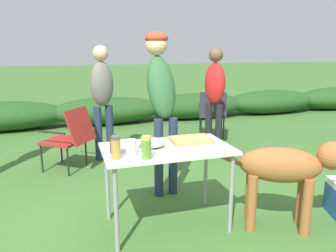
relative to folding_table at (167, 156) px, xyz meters
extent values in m
plane|color=#3D6B2D|center=(0.00, 0.00, -0.66)|extent=(60.00, 60.00, 0.00)
ellipsoid|color=#234C1E|center=(-2.00, 4.31, -0.38)|extent=(2.40, 0.90, 0.57)
ellipsoid|color=#234C1E|center=(0.00, 4.31, -0.38)|extent=(2.40, 0.90, 0.57)
ellipsoid|color=#234C1E|center=(2.00, 4.31, -0.38)|extent=(2.40, 0.90, 0.57)
ellipsoid|color=#234C1E|center=(4.00, 4.31, -0.38)|extent=(2.40, 0.90, 0.57)
ellipsoid|color=#234C1E|center=(6.00, 4.31, -0.38)|extent=(2.40, 0.90, 0.57)
cube|color=silver|center=(0.00, 0.00, 0.06)|extent=(1.10, 0.64, 0.02)
cylinder|color=gray|center=(-0.49, -0.27, -0.31)|extent=(0.04, 0.04, 0.71)
cylinder|color=gray|center=(0.49, -0.27, -0.31)|extent=(0.04, 0.04, 0.71)
cylinder|color=gray|center=(-0.49, 0.27, -0.31)|extent=(0.04, 0.04, 0.71)
cylinder|color=gray|center=(0.49, 0.27, -0.31)|extent=(0.04, 0.04, 0.71)
cube|color=#9E9EA3|center=(0.24, 0.04, 0.09)|extent=(0.40, 0.27, 0.02)
cube|color=tan|center=(0.24, 0.04, 0.11)|extent=(0.35, 0.23, 0.04)
cylinder|color=white|center=(-0.34, 0.07, 0.10)|extent=(0.23, 0.23, 0.05)
ellipsoid|color=#ADBC99|center=(-0.12, 0.04, 0.12)|extent=(0.22, 0.22, 0.08)
cylinder|color=white|center=(-0.34, -0.14, 0.14)|extent=(0.08, 0.08, 0.14)
cylinder|color=#562314|center=(-0.46, -0.02, 0.14)|extent=(0.07, 0.07, 0.14)
cone|color=black|center=(-0.46, -0.02, 0.23)|extent=(0.06, 0.06, 0.04)
cylinder|color=olive|center=(-0.24, -0.24, 0.15)|extent=(0.08, 0.08, 0.15)
cylinder|color=#D1CC47|center=(-0.24, -0.24, 0.24)|extent=(0.07, 0.07, 0.03)
cylinder|color=#B2893D|center=(-0.46, -0.17, 0.15)|extent=(0.07, 0.07, 0.15)
cylinder|color=#4C4C4C|center=(-0.46, -0.17, 0.24)|extent=(0.07, 0.07, 0.03)
cylinder|color=#232D4C|center=(0.10, 0.62, -0.24)|extent=(0.10, 0.10, 0.85)
cylinder|color=#232D4C|center=(0.26, 0.64, -0.24)|extent=(0.10, 0.10, 0.85)
ellipsoid|color=#28562D|center=(0.17, 0.76, 0.51)|extent=(0.34, 0.49, 0.72)
sphere|color=#DBAD89|center=(0.16, 0.88, 0.94)|extent=(0.24, 0.24, 0.24)
ellipsoid|color=#993823|center=(0.16, 0.88, 1.01)|extent=(0.25, 0.25, 0.14)
cylinder|color=black|center=(1.24, 1.87, -0.28)|extent=(0.10, 0.10, 0.76)
cylinder|color=black|center=(1.34, 1.73, -0.28)|extent=(0.10, 0.10, 0.76)
ellipsoid|color=red|center=(1.29, 1.80, 0.40)|extent=(0.37, 0.39, 0.61)
sphere|color=brown|center=(1.29, 1.80, 0.82)|extent=(0.21, 0.21, 0.21)
cylinder|color=#232D4C|center=(-0.40, 2.01, -0.28)|extent=(0.11, 0.11, 0.77)
cylinder|color=#232D4C|center=(-0.23, 2.08, -0.28)|extent=(0.11, 0.11, 0.77)
ellipsoid|color=slate|center=(-0.31, 2.05, 0.42)|extent=(0.41, 0.36, 0.62)
sphere|color=#DBAD89|center=(-0.31, 2.05, 0.84)|extent=(0.21, 0.21, 0.21)
cylinder|color=#9E5B2D|center=(0.77, -0.12, -0.41)|extent=(0.09, 0.09, 0.51)
cylinder|color=#9E5B2D|center=(0.68, -0.30, -0.41)|extent=(0.09, 0.09, 0.51)
cylinder|color=#9E5B2D|center=(1.17, -0.33, -0.41)|extent=(0.09, 0.09, 0.51)
cylinder|color=#9E5B2D|center=(1.08, -0.50, -0.41)|extent=(0.09, 0.09, 0.51)
ellipsoid|color=#9E5B2D|center=(0.92, -0.31, -0.07)|extent=(0.76, 0.59, 0.31)
sphere|color=#9E5B2D|center=(1.29, -0.50, 0.03)|extent=(0.24, 0.24, 0.24)
cylinder|color=#9E5B2D|center=(0.57, -0.13, -0.06)|extent=(0.22, 0.15, 0.12)
cube|color=maroon|center=(-0.88, 1.77, -0.28)|extent=(0.64, 0.64, 0.03)
cube|color=maroon|center=(-0.65, 1.60, -0.05)|extent=(0.40, 0.47, 0.44)
cylinder|color=black|center=(-0.83, 1.49, -0.47)|extent=(0.02, 0.02, 0.38)
cylinder|color=black|center=(-0.60, 1.81, -0.47)|extent=(0.02, 0.02, 0.38)
cylinder|color=black|center=(-1.15, 1.73, -0.47)|extent=(0.02, 0.02, 0.38)
cylinder|color=black|center=(-0.92, 2.05, -0.47)|extent=(0.02, 0.02, 0.38)
cylinder|color=black|center=(-1.01, 1.58, -0.10)|extent=(0.35, 0.27, 0.02)
cylinder|color=black|center=(-0.74, 1.95, -0.10)|extent=(0.35, 0.27, 0.02)
cube|color=#232328|center=(1.70, 2.76, -0.28)|extent=(0.59, 0.59, 0.03)
cube|color=#232328|center=(1.60, 2.50, -0.05)|extent=(0.49, 0.31, 0.44)
cylinder|color=black|center=(1.44, 2.65, -0.47)|extent=(0.02, 0.02, 0.38)
cylinder|color=black|center=(1.82, 2.50, -0.47)|extent=(0.02, 0.02, 0.38)
cylinder|color=black|center=(1.59, 3.02, -0.47)|extent=(0.02, 0.02, 0.38)
cylinder|color=black|center=(1.96, 2.88, -0.47)|extent=(0.02, 0.02, 0.38)
cylinder|color=black|center=(1.49, 2.84, -0.10)|extent=(0.17, 0.40, 0.02)
cylinder|color=black|center=(1.92, 2.68, -0.10)|extent=(0.17, 0.40, 0.02)
camera|label=1|loc=(-0.79, -2.57, 0.90)|focal=35.00mm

